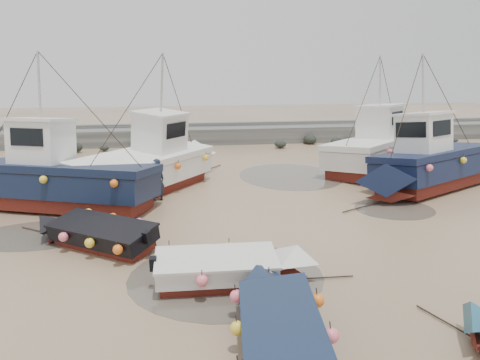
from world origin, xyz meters
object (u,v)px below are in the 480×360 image
Objects in this scene: dinghy_5 at (230,264)px; cabin_boat_0 at (49,176)px; person at (158,200)px; dinghy_4 at (96,229)px; dinghy_1 at (282,317)px; cabin_boat_1 at (152,162)px; cabin_boat_3 at (379,147)px; cabin_boat_2 at (430,162)px.

dinghy_5 is 10.21m from cabin_boat_0.
cabin_boat_0 reaches higher than person.
cabin_boat_0 is at bearing 64.32° from dinghy_4.
cabin_boat_0 is at bearing -140.06° from dinghy_5.
cabin_boat_1 reaches higher than dinghy_1.
dinghy_1 is 12.90m from cabin_boat_0.
cabin_boat_1 is at bearing 24.00° from dinghy_4.
cabin_boat_0 is 1.11× the size of cabin_boat_1.
dinghy_5 is (-0.69, 2.80, 0.01)m from dinghy_1.
dinghy_5 is 16.24m from cabin_boat_3.
dinghy_4 is 5.26m from cabin_boat_0.
cabin_boat_3 is at bearing -52.58° from cabin_boat_0.
cabin_boat_1 is at bearing -120.52° from cabin_boat_3.
cabin_boat_0 and cabin_boat_2 have the same top height.
cabin_boat_0 reaches higher than dinghy_5.
dinghy_1 is 18.15m from cabin_boat_3.
cabin_boat_0 is at bearing -10.23° from person.
cabin_boat_1 is 5.02× the size of person.
cabin_boat_1 and cabin_boat_2 have the same top height.
cabin_boat_3 is at bearing 143.82° from dinghy_5.
cabin_boat_3 is 4.56× the size of person.
dinghy_4 is 0.54× the size of cabin_boat_1.
cabin_boat_2 reaches higher than dinghy_1.
cabin_boat_2 reaches higher than dinghy_4.
cabin_boat_0 is (-6.21, 8.06, 0.77)m from dinghy_5.
cabin_boat_0 is at bearing -111.71° from cabin_boat_1.
dinghy_1 is 2.89m from dinghy_5.
dinghy_4 is 5.46m from person.
cabin_boat_0 is 16.75m from cabin_boat_2.
cabin_boat_2 is (12.72, -2.22, 0.02)m from cabin_boat_1.
dinghy_4 is at bearing 80.38° from cabin_boat_2.
cabin_boat_2 is (10.54, 8.26, 0.78)m from dinghy_5.
cabin_boat_3 is at bearing 66.49° from dinghy_1.
cabin_boat_2 is (9.85, 11.07, 0.78)m from dinghy_1.
cabin_boat_3 is (10.10, 12.69, 0.79)m from dinghy_5.
cabin_boat_0 is (-2.36, 4.63, 0.77)m from dinghy_4.
cabin_boat_1 reaches higher than dinghy_4.
dinghy_4 is at bearing -131.40° from cabin_boat_0.
dinghy_1 is 0.60× the size of cabin_boat_2.
dinghy_5 is at bearing 111.57° from dinghy_1.
cabin_boat_1 is at bearing -165.90° from dinghy_5.
dinghy_4 is 5.16m from dinghy_5.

